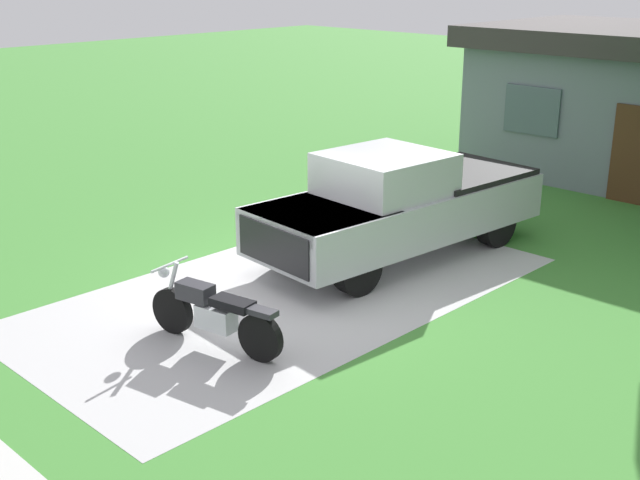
{
  "coord_description": "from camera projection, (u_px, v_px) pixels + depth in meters",
  "views": [
    {
      "loc": [
        8.66,
        -8.16,
        4.96
      ],
      "look_at": [
        0.4,
        0.28,
        0.9
      ],
      "focal_mm": 45.7,
      "sensor_mm": 36.0,
      "label": 1
    }
  ],
  "objects": [
    {
      "name": "motorcycle",
      "position": [
        214.0,
        314.0,
        10.93
      ],
      "size": [
        2.19,
        0.78,
        1.09
      ],
      "color": "black",
      "rests_on": "ground"
    },
    {
      "name": "pickup_truck",
      "position": [
        402.0,
        203.0,
        14.22
      ],
      "size": [
        2.43,
        5.76,
        1.9
      ],
      "color": "black",
      "rests_on": "ground"
    },
    {
      "name": "ground_plane",
      "position": [
        289.0,
        292.0,
        12.85
      ],
      "size": [
        80.0,
        80.0,
        0.0
      ],
      "primitive_type": "plane",
      "color": "#408534"
    },
    {
      "name": "driveway_pad",
      "position": [
        289.0,
        292.0,
        12.85
      ],
      "size": [
        4.54,
        8.53,
        0.01
      ],
      "primitive_type": "cube",
      "color": "#B8B8B8",
      "rests_on": "ground"
    }
  ]
}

